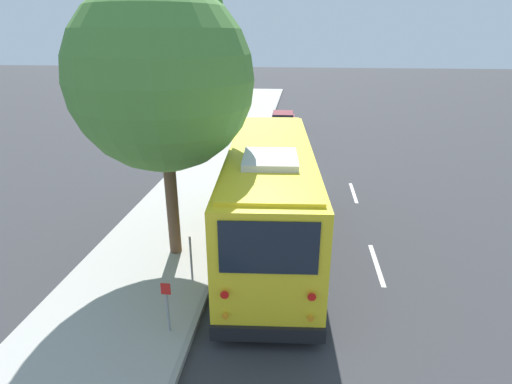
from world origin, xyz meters
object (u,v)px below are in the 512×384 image
sign_post_near (167,307)px  shuttle_bus (270,191)px  sign_post_far (191,259)px  parked_sedan_maroon (283,122)px  parked_sedan_silver (281,142)px  street_tree (162,66)px

sign_post_near → shuttle_bus: bearing=-23.2°
sign_post_far → parked_sedan_maroon: bearing=-4.5°
parked_sedan_silver → sign_post_far: size_ratio=3.14×
street_tree → sign_post_near: size_ratio=6.64×
street_tree → shuttle_bus: bearing=-73.8°
parked_sedan_maroon → street_tree: (-18.43, 2.52, 5.15)m
parked_sedan_silver → sign_post_near: size_ratio=3.29×
street_tree → sign_post_near: street_tree is taller
shuttle_bus → parked_sedan_maroon: 17.65m
street_tree → sign_post_far: (-1.66, -0.93, -4.93)m
shuttle_bus → parked_sedan_silver: (11.53, 0.20, -1.30)m
shuttle_bus → sign_post_near: size_ratio=7.70×
shuttle_bus → sign_post_far: size_ratio=7.34×
shuttle_bus → sign_post_far: shuttle_bus is taller
parked_sedan_maroon → sign_post_far: bearing=173.9°
shuttle_bus → parked_sedan_maroon: (17.59, 0.36, -1.32)m
parked_sedan_silver → street_tree: size_ratio=0.50×
street_tree → parked_sedan_maroon: bearing=-7.8°
parked_sedan_silver → parked_sedan_maroon: (6.06, 0.17, -0.02)m
parked_sedan_silver → street_tree: 13.66m
parked_sedan_maroon → sign_post_near: size_ratio=3.63×
shuttle_bus → street_tree: (-0.84, 2.88, 3.83)m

